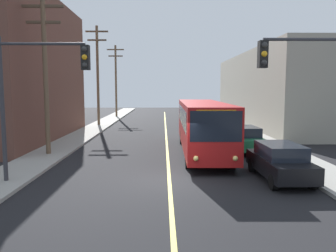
{
  "coord_description": "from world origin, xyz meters",
  "views": [
    {
      "loc": [
        -0.27,
        -14.35,
        4.0
      ],
      "look_at": [
        0.0,
        3.87,
        2.0
      ],
      "focal_mm": 35.66,
      "sensor_mm": 36.0,
      "label": 1
    }
  ],
  "objects_px": {
    "utility_pole_near": "(45,68)",
    "utility_pole_mid": "(98,71)",
    "traffic_signal_right_corner": "(314,81)",
    "city_bus": "(202,124)",
    "parked_car_black": "(280,161)",
    "fire_hydrant": "(284,148)",
    "utility_pole_far": "(116,78)",
    "traffic_signal_left_corner": "(38,82)",
    "parked_car_green": "(244,139)"
  },
  "relations": [
    {
      "from": "utility_pole_near",
      "to": "utility_pole_mid",
      "type": "bearing_deg",
      "value": 90.39
    },
    {
      "from": "utility_pole_mid",
      "to": "utility_pole_near",
      "type": "bearing_deg",
      "value": -89.61
    },
    {
      "from": "utility_pole_near",
      "to": "traffic_signal_right_corner",
      "type": "bearing_deg",
      "value": -30.28
    },
    {
      "from": "city_bus",
      "to": "parked_car_black",
      "type": "height_order",
      "value": "city_bus"
    },
    {
      "from": "fire_hydrant",
      "to": "utility_pole_far",
      "type": "bearing_deg",
      "value": 115.64
    },
    {
      "from": "utility_pole_far",
      "to": "fire_hydrant",
      "type": "distance_m",
      "value": 32.41
    },
    {
      "from": "utility_pole_far",
      "to": "traffic_signal_right_corner",
      "type": "relative_size",
      "value": 1.68
    },
    {
      "from": "utility_pole_far",
      "to": "traffic_signal_left_corner",
      "type": "bearing_deg",
      "value": -87.35
    },
    {
      "from": "utility_pole_mid",
      "to": "traffic_signal_left_corner",
      "type": "bearing_deg",
      "value": -85.2
    },
    {
      "from": "utility_pole_near",
      "to": "utility_pole_mid",
      "type": "distance_m",
      "value": 16.46
    },
    {
      "from": "traffic_signal_left_corner",
      "to": "fire_hydrant",
      "type": "relative_size",
      "value": 7.14
    },
    {
      "from": "utility_pole_far",
      "to": "utility_pole_mid",
      "type": "bearing_deg",
      "value": -91.45
    },
    {
      "from": "parked_car_green",
      "to": "traffic_signal_right_corner",
      "type": "relative_size",
      "value": 0.74
    },
    {
      "from": "parked_car_green",
      "to": "traffic_signal_left_corner",
      "type": "bearing_deg",
      "value": -144.71
    },
    {
      "from": "parked_car_black",
      "to": "fire_hydrant",
      "type": "relative_size",
      "value": 5.28
    },
    {
      "from": "parked_car_black",
      "to": "city_bus",
      "type": "bearing_deg",
      "value": 112.88
    },
    {
      "from": "utility_pole_mid",
      "to": "traffic_signal_right_corner",
      "type": "distance_m",
      "value": 27.03
    },
    {
      "from": "city_bus",
      "to": "traffic_signal_right_corner",
      "type": "distance_m",
      "value": 9.17
    },
    {
      "from": "parked_car_black",
      "to": "utility_pole_far",
      "type": "relative_size",
      "value": 0.44
    },
    {
      "from": "city_bus",
      "to": "traffic_signal_left_corner",
      "type": "relative_size",
      "value": 2.03
    },
    {
      "from": "parked_car_green",
      "to": "utility_pole_mid",
      "type": "xyz_separation_m",
      "value": [
        -12.27,
        15.1,
        5.11
      ]
    },
    {
      "from": "utility_pole_near",
      "to": "utility_pole_mid",
      "type": "xyz_separation_m",
      "value": [
        -0.11,
        16.45,
        0.71
      ]
    },
    {
      "from": "traffic_signal_left_corner",
      "to": "parked_car_green",
      "type": "bearing_deg",
      "value": 35.29
    },
    {
      "from": "utility_pole_mid",
      "to": "traffic_signal_right_corner",
      "type": "xyz_separation_m",
      "value": [
        12.71,
        -23.8,
        -1.65
      ]
    },
    {
      "from": "parked_car_black",
      "to": "parked_car_green",
      "type": "distance_m",
      "value": 6.87
    },
    {
      "from": "utility_pole_near",
      "to": "traffic_signal_left_corner",
      "type": "bearing_deg",
      "value": -73.51
    },
    {
      "from": "parked_car_green",
      "to": "utility_pole_near",
      "type": "distance_m",
      "value": 13.0
    },
    {
      "from": "utility_pole_far",
      "to": "parked_car_green",
      "type": "bearing_deg",
      "value": -66.0
    },
    {
      "from": "utility_pole_near",
      "to": "fire_hydrant",
      "type": "height_order",
      "value": "utility_pole_near"
    },
    {
      "from": "city_bus",
      "to": "utility_pole_near",
      "type": "distance_m",
      "value": 10.03
    },
    {
      "from": "parked_car_black",
      "to": "parked_car_green",
      "type": "height_order",
      "value": "same"
    },
    {
      "from": "city_bus",
      "to": "parked_car_black",
      "type": "bearing_deg",
      "value": -67.12
    },
    {
      "from": "utility_pole_near",
      "to": "traffic_signal_right_corner",
      "type": "relative_size",
      "value": 1.54
    },
    {
      "from": "utility_pole_near",
      "to": "utility_pole_far",
      "type": "relative_size",
      "value": 0.92
    },
    {
      "from": "traffic_signal_left_corner",
      "to": "traffic_signal_right_corner",
      "type": "distance_m",
      "value": 10.91
    },
    {
      "from": "parked_car_green",
      "to": "fire_hydrant",
      "type": "xyz_separation_m",
      "value": [
        1.88,
        -1.97,
        -0.26
      ]
    },
    {
      "from": "utility_pole_near",
      "to": "city_bus",
      "type": "bearing_deg",
      "value": 5.29
    },
    {
      "from": "parked_car_black",
      "to": "utility_pole_near",
      "type": "relative_size",
      "value": 0.48
    },
    {
      "from": "utility_pole_mid",
      "to": "fire_hydrant",
      "type": "bearing_deg",
      "value": -50.34
    },
    {
      "from": "city_bus",
      "to": "utility_pole_near",
      "type": "relative_size",
      "value": 1.32
    },
    {
      "from": "utility_pole_mid",
      "to": "traffic_signal_left_corner",
      "type": "height_order",
      "value": "utility_pole_mid"
    },
    {
      "from": "utility_pole_near",
      "to": "traffic_signal_right_corner",
      "type": "distance_m",
      "value": 14.62
    },
    {
      "from": "utility_pole_mid",
      "to": "traffic_signal_left_corner",
      "type": "xyz_separation_m",
      "value": [
        1.89,
        -22.44,
        -1.65
      ]
    },
    {
      "from": "parked_car_black",
      "to": "utility_pole_near",
      "type": "xyz_separation_m",
      "value": [
        -12.08,
        5.52,
        4.4
      ]
    },
    {
      "from": "city_bus",
      "to": "utility_pole_mid",
      "type": "relative_size",
      "value": 1.15
    },
    {
      "from": "parked_car_green",
      "to": "utility_pole_mid",
      "type": "bearing_deg",
      "value": 129.1
    },
    {
      "from": "utility_pole_far",
      "to": "traffic_signal_right_corner",
      "type": "bearing_deg",
      "value": -70.78
    },
    {
      "from": "utility_pole_mid",
      "to": "fire_hydrant",
      "type": "xyz_separation_m",
      "value": [
        14.15,
        -17.07,
        -5.37
      ]
    },
    {
      "from": "parked_car_black",
      "to": "fire_hydrant",
      "type": "height_order",
      "value": "parked_car_black"
    },
    {
      "from": "city_bus",
      "to": "parked_car_black",
      "type": "distance_m",
      "value": 7.0
    }
  ]
}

